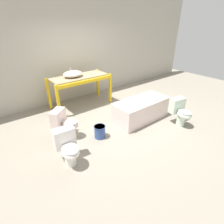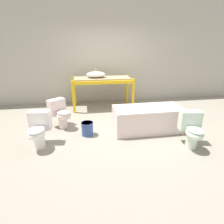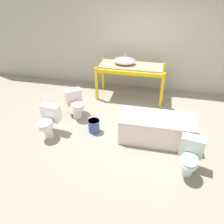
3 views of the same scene
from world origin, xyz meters
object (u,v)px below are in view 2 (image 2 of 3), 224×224
(toilet_far, at_px, (39,129))
(toilet_extra, at_px, (192,129))
(toilet_near, at_px, (61,113))
(bucket_white, at_px, (87,128))
(bathtub_main, at_px, (147,117))
(sink_basin, at_px, (96,75))

(toilet_far, bearing_deg, toilet_extra, -4.26)
(toilet_near, bearing_deg, bucket_white, -79.99)
(toilet_far, bearing_deg, bucket_white, 23.75)
(toilet_far, xyz_separation_m, toilet_extra, (2.83, -0.46, 0.00))
(bathtub_main, height_order, toilet_extra, toilet_extra)
(sink_basin, xyz_separation_m, bathtub_main, (1.00, -1.80, -0.71))
(sink_basin, bearing_deg, toilet_extra, -58.53)
(toilet_near, relative_size, toilet_extra, 1.00)
(toilet_extra, relative_size, bucket_white, 2.27)
(sink_basin, relative_size, toilet_near, 0.85)
(sink_basin, height_order, toilet_near, sink_basin)
(toilet_far, xyz_separation_m, bucket_white, (0.90, 0.31, -0.21))
(toilet_near, bearing_deg, bathtub_main, -53.43)
(sink_basin, height_order, toilet_far, sink_basin)
(bathtub_main, relative_size, toilet_near, 2.29)
(sink_basin, bearing_deg, toilet_near, -125.26)
(bathtub_main, relative_size, bucket_white, 5.19)
(toilet_near, bearing_deg, toilet_extra, -66.32)
(bathtub_main, distance_m, toilet_extra, 0.98)
(toilet_extra, bearing_deg, toilet_near, 162.99)
(sink_basin, bearing_deg, bucket_white, -100.68)
(sink_basin, relative_size, toilet_far, 0.85)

